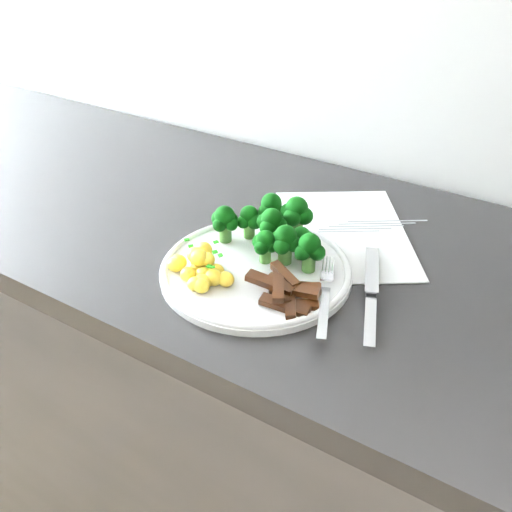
{
  "coord_description": "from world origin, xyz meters",
  "views": [
    {
      "loc": [
        0.16,
        1.01,
        1.36
      ],
      "look_at": [
        -0.2,
        1.58,
        0.92
      ],
      "focal_mm": 40.28,
      "sensor_mm": 36.0,
      "label": 1
    }
  ],
  "objects_px": {
    "recipe_paper": "(343,232)",
    "counter": "(303,446)",
    "fork": "(325,299)",
    "broccoli": "(276,227)",
    "beef_strips": "(286,290)",
    "knife": "(371,305)",
    "plate": "(256,269)",
    "potatoes": "(201,268)"
  },
  "relations": [
    {
      "from": "broccoli",
      "to": "knife",
      "type": "bearing_deg",
      "value": -15.54
    },
    {
      "from": "recipe_paper",
      "to": "counter",
      "type": "bearing_deg",
      "value": -97.42
    },
    {
      "from": "beef_strips",
      "to": "fork",
      "type": "height_order",
      "value": "beef_strips"
    },
    {
      "from": "plate",
      "to": "recipe_paper",
      "type": "bearing_deg",
      "value": 70.98
    },
    {
      "from": "beef_strips",
      "to": "potatoes",
      "type": "bearing_deg",
      "value": -169.29
    },
    {
      "from": "counter",
      "to": "broccoli",
      "type": "relative_size",
      "value": 12.4
    },
    {
      "from": "recipe_paper",
      "to": "broccoli",
      "type": "relative_size",
      "value": 1.78
    },
    {
      "from": "plate",
      "to": "broccoli",
      "type": "bearing_deg",
      "value": 91.14
    },
    {
      "from": "beef_strips",
      "to": "knife",
      "type": "relative_size",
      "value": 0.52
    },
    {
      "from": "counter",
      "to": "knife",
      "type": "distance_m",
      "value": 0.48
    },
    {
      "from": "counter",
      "to": "broccoli",
      "type": "bearing_deg",
      "value": -143.15
    },
    {
      "from": "broccoli",
      "to": "beef_strips",
      "type": "bearing_deg",
      "value": -53.08
    },
    {
      "from": "fork",
      "to": "knife",
      "type": "bearing_deg",
      "value": 32.83
    },
    {
      "from": "counter",
      "to": "potatoes",
      "type": "relative_size",
      "value": 22.71
    },
    {
      "from": "counter",
      "to": "recipe_paper",
      "type": "relative_size",
      "value": 6.95
    },
    {
      "from": "beef_strips",
      "to": "knife",
      "type": "bearing_deg",
      "value": 23.74
    },
    {
      "from": "recipe_paper",
      "to": "knife",
      "type": "xyz_separation_m",
      "value": [
        0.11,
        -0.16,
        0.01
      ]
    },
    {
      "from": "broccoli",
      "to": "knife",
      "type": "xyz_separation_m",
      "value": [
        0.17,
        -0.05,
        -0.04
      ]
    },
    {
      "from": "knife",
      "to": "fork",
      "type": "bearing_deg",
      "value": -147.17
    },
    {
      "from": "counter",
      "to": "fork",
      "type": "xyz_separation_m",
      "value": [
        0.07,
        -0.12,
        0.46
      ]
    },
    {
      "from": "recipe_paper",
      "to": "knife",
      "type": "relative_size",
      "value": 1.66
    },
    {
      "from": "broccoli",
      "to": "beef_strips",
      "type": "xyz_separation_m",
      "value": [
        0.07,
        -0.09,
        -0.03
      ]
    },
    {
      "from": "potatoes",
      "to": "beef_strips",
      "type": "xyz_separation_m",
      "value": [
        0.12,
        0.02,
        -0.0
      ]
    },
    {
      "from": "potatoes",
      "to": "fork",
      "type": "bearing_deg",
      "value": 11.51
    },
    {
      "from": "beef_strips",
      "to": "knife",
      "type": "xyz_separation_m",
      "value": [
        0.1,
        0.04,
        -0.01
      ]
    },
    {
      "from": "recipe_paper",
      "to": "broccoli",
      "type": "bearing_deg",
      "value": -117.92
    },
    {
      "from": "broccoli",
      "to": "fork",
      "type": "distance_m",
      "value": 0.15
    },
    {
      "from": "counter",
      "to": "fork",
      "type": "relative_size",
      "value": 13.92
    },
    {
      "from": "plate",
      "to": "beef_strips",
      "type": "bearing_deg",
      "value": -27.54
    },
    {
      "from": "knife",
      "to": "broccoli",
      "type": "bearing_deg",
      "value": 164.46
    },
    {
      "from": "counter",
      "to": "recipe_paper",
      "type": "height_order",
      "value": "recipe_paper"
    },
    {
      "from": "broccoli",
      "to": "beef_strips",
      "type": "relative_size",
      "value": 1.79
    },
    {
      "from": "fork",
      "to": "knife",
      "type": "xyz_separation_m",
      "value": [
        0.05,
        0.03,
        -0.01
      ]
    },
    {
      "from": "fork",
      "to": "counter",
      "type": "bearing_deg",
      "value": 121.27
    },
    {
      "from": "counter",
      "to": "potatoes",
      "type": "height_order",
      "value": "potatoes"
    },
    {
      "from": "plate",
      "to": "broccoli",
      "type": "distance_m",
      "value": 0.07
    },
    {
      "from": "fork",
      "to": "potatoes",
      "type": "bearing_deg",
      "value": -168.49
    },
    {
      "from": "broccoli",
      "to": "knife",
      "type": "height_order",
      "value": "broccoli"
    },
    {
      "from": "beef_strips",
      "to": "fork",
      "type": "bearing_deg",
      "value": 13.37
    },
    {
      "from": "knife",
      "to": "plate",
      "type": "bearing_deg",
      "value": -176.92
    },
    {
      "from": "recipe_paper",
      "to": "potatoes",
      "type": "distance_m",
      "value": 0.25
    },
    {
      "from": "knife",
      "to": "recipe_paper",
      "type": "bearing_deg",
      "value": 125.1
    }
  ]
}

